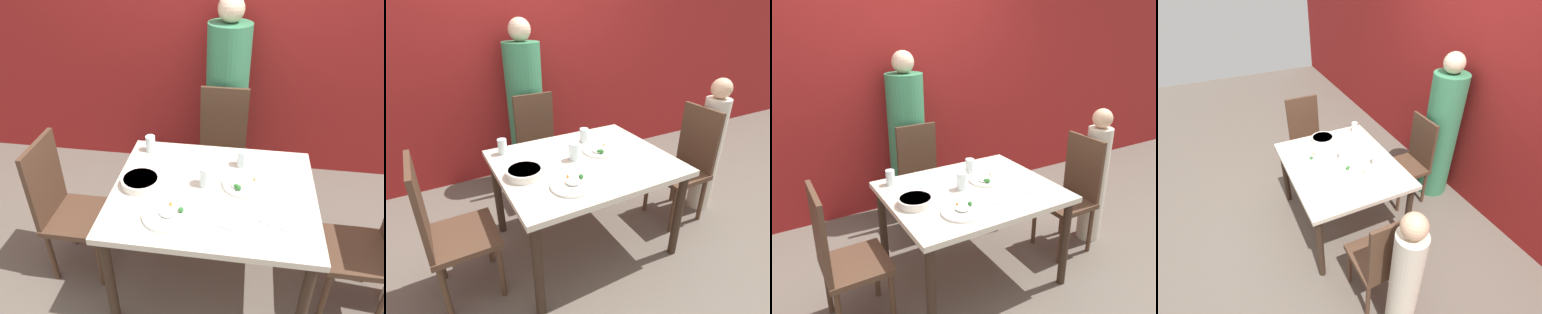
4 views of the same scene
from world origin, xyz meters
TOP-DOWN VIEW (x-y plane):
  - ground_plane at (0.00, 0.00)m, footprint 10.00×10.00m
  - wall_back at (0.00, 1.44)m, footprint 10.00×0.06m
  - dining_table at (0.00, 0.00)m, footprint 1.20×0.99m
  - chair_adult_spot at (-0.01, 0.84)m, footprint 0.40×0.40m
  - chair_child_spot at (0.95, -0.08)m, footprint 0.40×0.40m
  - chair_empty_left at (-0.95, -0.03)m, footprint 0.40×0.40m
  - person_adult at (-0.01, 1.18)m, footprint 0.35×0.35m
  - person_child at (1.21, -0.08)m, footprint 0.20×0.20m
  - bowl_curry at (-0.44, -0.01)m, footprint 0.23×0.23m
  - plate_rice_adult at (0.17, 0.06)m, footprint 0.26×0.26m
  - plate_rice_child at (-0.23, -0.26)m, footprint 0.27×0.27m
  - glass_water_tall at (0.16, 0.28)m, footprint 0.07×0.07m
  - glass_water_short at (-0.47, 0.37)m, footprint 0.07×0.07m
  - glass_water_center at (-0.05, 0.04)m, footprint 0.08×0.08m
  - napkin_folded at (-0.24, 0.05)m, footprint 0.14×0.14m
  - fork_steel at (0.09, -0.30)m, footprint 0.18×0.08m
  - spoon_steel at (0.34, -0.25)m, footprint 0.17×0.09m

SIDE VIEW (x-z plane):
  - ground_plane at x=0.00m, z-range 0.00..0.00m
  - chair_adult_spot at x=-0.01m, z-range 0.03..1.01m
  - chair_child_spot at x=0.95m, z-range 0.03..1.01m
  - chair_empty_left at x=-0.95m, z-range 0.03..1.01m
  - person_child at x=1.21m, z-range -0.03..1.17m
  - dining_table at x=0.00m, z-range 0.28..1.02m
  - napkin_folded at x=-0.24m, z-range 0.73..0.74m
  - fork_steel at x=0.09m, z-range 0.73..0.74m
  - spoon_steel at x=0.34m, z-range 0.73..0.74m
  - person_adult at x=-0.01m, z-range -0.06..1.55m
  - plate_rice_adult at x=0.17m, z-range 0.72..0.77m
  - plate_rice_child at x=-0.23m, z-range 0.72..0.77m
  - bowl_curry at x=-0.44m, z-range 0.73..0.79m
  - glass_water_tall at x=0.16m, z-range 0.73..0.84m
  - glass_water_short at x=-0.47m, z-range 0.73..0.85m
  - glass_water_center at x=-0.05m, z-range 0.73..0.86m
  - wall_back at x=0.00m, z-range 0.00..2.70m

